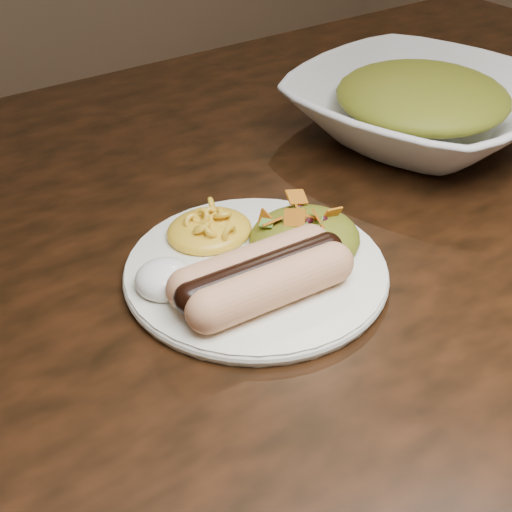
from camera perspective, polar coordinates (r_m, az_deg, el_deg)
table at (r=0.76m, az=-0.68°, el=-3.41°), size 1.60×0.90×0.75m
plate at (r=0.63m, az=0.00°, el=-1.19°), size 0.29×0.29×0.01m
hotdog at (r=0.58m, az=0.49°, el=-1.51°), size 0.13×0.07×0.04m
mac_and_cheese at (r=0.66m, az=-3.78°, el=2.89°), size 0.09×0.09×0.03m
sour_cream at (r=0.60m, az=-7.37°, el=-1.31°), size 0.06×0.06×0.03m
taco_salad at (r=0.65m, az=3.96°, el=2.23°), size 0.10×0.10×0.05m
fork at (r=0.61m, az=-1.60°, el=-3.32°), size 0.05×0.12×0.00m
serving_bowl at (r=0.88m, az=13.03°, el=11.32°), size 0.36×0.36×0.07m
bowl_filling at (r=0.87m, az=13.15°, el=12.16°), size 0.25×0.25×0.05m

